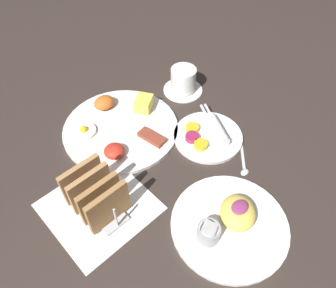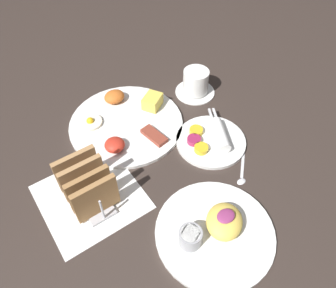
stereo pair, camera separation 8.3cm
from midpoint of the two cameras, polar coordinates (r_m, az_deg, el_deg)
The scene contains 8 objects.
ground_plane at distance 0.81m, azimuth -4.71°, elevation -4.98°, with size 3.00×3.00×0.00m, color #332823.
napkin_flat at distance 0.78m, azimuth -14.96°, elevation -10.66°, with size 0.22×0.22×0.00m.
plate_breakfast at distance 0.91m, azimuth -10.89°, elevation 2.94°, with size 0.31×0.31×0.05m.
plate_condiments at distance 0.87m, azimuth 4.37°, elevation 1.45°, with size 0.18×0.18×0.04m.
plate_foreground at distance 0.72m, azimuth 7.43°, elevation -13.59°, with size 0.25×0.25×0.06m.
toast_rack at distance 0.74m, azimuth -15.73°, elevation -8.66°, with size 0.10×0.15×0.10m.
coffee_cup at distance 1.00m, azimuth 0.27°, elevation 10.78°, with size 0.12×0.12×0.08m.
teaspoon at distance 0.84m, azimuth 10.30°, elevation -3.12°, with size 0.10×0.09×0.01m.
Camera 1 is at (-0.31, -0.37, 0.65)m, focal length 35.00 mm.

